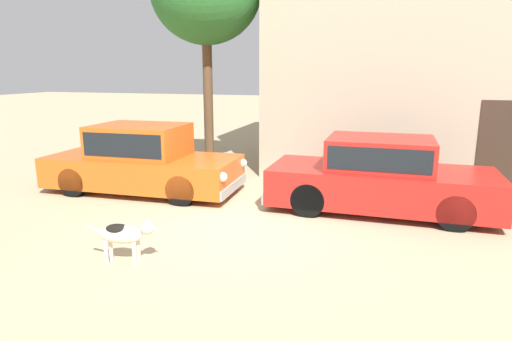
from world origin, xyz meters
The scene contains 4 objects.
ground_plane centered at (0.00, 0.00, 0.00)m, with size 80.00×80.00×0.00m, color tan.
parked_sedan_nearest centered at (-2.94, 1.18, 0.75)m, with size 4.52×1.91×1.54m.
parked_sedan_second centered at (2.31, 1.25, 0.72)m, with size 4.47×1.79×1.47m.
stray_dog_spotted centered at (-1.13, -2.34, 0.45)m, with size 1.06×0.34×0.69m.
Camera 1 is at (2.40, -7.47, 2.73)m, focal length 30.79 mm.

